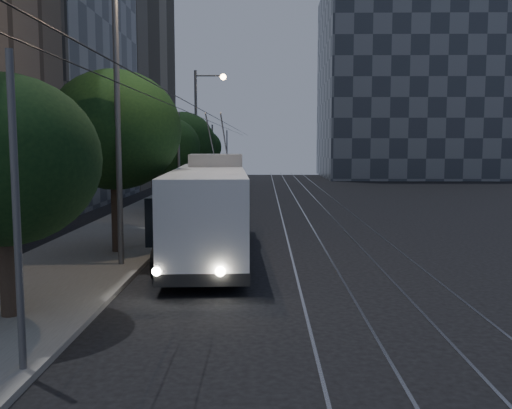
{
  "coord_description": "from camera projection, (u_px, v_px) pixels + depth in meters",
  "views": [
    {
      "loc": [
        -0.81,
        -20.21,
        4.33
      ],
      "look_at": [
        -1.13,
        3.96,
        1.75
      ],
      "focal_mm": 40.0,
      "sensor_mm": 36.0,
      "label": 1
    }
  ],
  "objects": [
    {
      "name": "pickup_silver",
      "position": [
        213.0,
        213.0,
        29.49
      ],
      "size": [
        2.76,
        5.5,
        1.49
      ],
      "primitive_type": "imported",
      "rotation": [
        0.0,
        0.0,
        0.05
      ],
      "color": "#94979B",
      "rests_on": "ground"
    },
    {
      "name": "tram_rails",
      "position": [
        310.0,
        205.0,
        40.4
      ],
      "size": [
        4.52,
        90.0,
        0.02
      ],
      "color": "gray",
      "rests_on": "ground"
    },
    {
      "name": "building_glass_mid",
      "position": [
        13.0,
        18.0,
        41.24
      ],
      "size": [
        14.4,
        18.4,
        26.8
      ],
      "color": "#363C45",
      "rests_on": "ground"
    },
    {
      "name": "car_white_c",
      "position": [
        222.0,
        189.0,
        45.91
      ],
      "size": [
        1.64,
        4.45,
        1.46
      ],
      "primitive_type": "imported",
      "rotation": [
        0.0,
        0.0,
        -0.02
      ],
      "color": "white",
      "rests_on": "ground"
    },
    {
      "name": "overhead_wires",
      "position": [
        204.0,
        156.0,
        40.13
      ],
      "size": [
        2.23,
        90.0,
        6.0
      ],
      "color": "black",
      "rests_on": "ground"
    },
    {
      "name": "streetlamp_far",
      "position": [
        202.0,
        123.0,
        42.02
      ],
      "size": [
        2.35,
        0.44,
        9.68
      ],
      "color": "#5D5D60",
      "rests_on": "ground"
    },
    {
      "name": "car_white_d",
      "position": [
        227.0,
        183.0,
        54.09
      ],
      "size": [
        1.63,
        3.68,
        1.23
      ],
      "primitive_type": "imported",
      "rotation": [
        0.0,
        0.0,
        0.05
      ],
      "color": "#B4B4B8",
      "rests_on": "ground"
    },
    {
      "name": "tree_2",
      "position": [
        168.0,
        147.0,
        33.79
      ],
      "size": [
        3.89,
        3.89,
        5.91
      ],
      "color": "black",
      "rests_on": "ground"
    },
    {
      "name": "building_distant_right",
      "position": [
        409.0,
        84.0,
        73.72
      ],
      "size": [
        22.0,
        18.0,
        24.0
      ],
      "primitive_type": "cube",
      "color": "#363C45",
      "rests_on": "ground"
    },
    {
      "name": "car_white_b",
      "position": [
        227.0,
        196.0,
        41.14
      ],
      "size": [
        3.13,
        4.55,
        1.22
      ],
      "primitive_type": "imported",
      "rotation": [
        0.0,
        0.0,
        0.37
      ],
      "color": "white",
      "rests_on": "ground"
    },
    {
      "name": "tree_0",
      "position": [
        4.0,
        161.0,
        13.56
      ],
      "size": [
        4.57,
        4.57,
        6.0
      ],
      "color": "black",
      "rests_on": "ground"
    },
    {
      "name": "tree_1",
      "position": [
        115.0,
        130.0,
        21.8
      ],
      "size": [
        5.1,
        5.1,
        7.15
      ],
      "color": "black",
      "rests_on": "ground"
    },
    {
      "name": "streetlamp_near",
      "position": [
        129.0,
        73.0,
        19.22
      ],
      "size": [
        2.69,
        0.44,
        11.27
      ],
      "color": "#5D5D60",
      "rests_on": "ground"
    },
    {
      "name": "car_white_a",
      "position": [
        231.0,
        196.0,
        39.4
      ],
      "size": [
        1.8,
        4.28,
        1.44
      ],
      "primitive_type": "imported",
      "rotation": [
        0.0,
        0.0,
        -0.02
      ],
      "color": "silver",
      "rests_on": "ground"
    },
    {
      "name": "tree_5",
      "position": [
        202.0,
        147.0,
        55.48
      ],
      "size": [
        3.83,
        3.83,
        5.73
      ],
      "color": "black",
      "rests_on": "ground"
    },
    {
      "name": "trolleybus",
      "position": [
        210.0,
        209.0,
        22.22
      ],
      "size": [
        3.46,
        13.05,
        5.63
      ],
      "rotation": [
        0.0,
        0.0,
        0.06
      ],
      "color": "white",
      "rests_on": "ground"
    },
    {
      "name": "tree_3",
      "position": [
        182.0,
        141.0,
        39.82
      ],
      "size": [
        4.47,
        4.47,
        6.57
      ],
      "color": "black",
      "rests_on": "ground"
    },
    {
      "name": "sidewalk",
      "position": [
        169.0,
        204.0,
        40.52
      ],
      "size": [
        5.0,
        90.0,
        0.15
      ],
      "primitive_type": "cube",
      "color": "slate",
      "rests_on": "ground"
    },
    {
      "name": "ground",
      "position": [
        286.0,
        264.0,
        20.54
      ],
      "size": [
        120.0,
        120.0,
        0.0
      ],
      "primitive_type": "plane",
      "color": "black",
      "rests_on": "ground"
    },
    {
      "name": "building_tan_far",
      "position": [
        93.0,
        20.0,
        60.71
      ],
      "size": [
        14.4,
        22.4,
        34.8
      ],
      "color": "gray",
      "rests_on": "ground"
    },
    {
      "name": "tree_4",
      "position": [
        190.0,
        143.0,
        44.03
      ],
      "size": [
        4.11,
        4.11,
        6.24
      ],
      "color": "black",
      "rests_on": "ground"
    }
  ]
}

